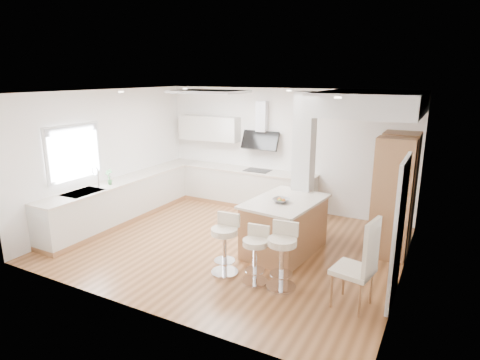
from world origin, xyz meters
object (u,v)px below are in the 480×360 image
Objects in this scene: peninsula at (285,226)px; bar_stool_b at (256,252)px; bar_stool_a at (225,241)px; dining_chair at (362,262)px; bar_stool_c at (282,252)px.

bar_stool_b is (0.02, -1.22, 0.01)m from peninsula.
peninsula is 1.22m from bar_stool_b.
dining_chair is (2.12, -0.02, 0.14)m from bar_stool_a.
dining_chair reaches higher than bar_stool_c.
bar_stool_c is 1.15m from dining_chair.
peninsula reaches higher than bar_stool_c.
peninsula is 1.75× the size of bar_stool_a.
bar_stool_c is 0.77× the size of dining_chair.
dining_chair reaches higher than bar_stool_b.
bar_stool_c is at bearing 0.55° from bar_stool_b.
dining_chair is (1.14, -0.03, 0.13)m from bar_stool_c.
peninsula is 1.30m from bar_stool_a.
peninsula is 2.00m from dining_chair.
bar_stool_c is (0.43, -1.18, 0.07)m from peninsula.
bar_stool_c reaches higher than bar_stool_a.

